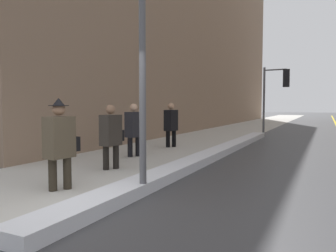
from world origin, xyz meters
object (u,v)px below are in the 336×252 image
(pedestrian_with_shoulder_bag, at_px, (111,134))
(pedestrian_trailing, at_px, (134,127))
(traffic_light_near, at_px, (278,86))
(pedestrian_nearside, at_px, (171,123))
(lamp_post, at_px, (142,42))
(pedestrian_in_fedora, at_px, (60,140))

(pedestrian_with_shoulder_bag, bearing_deg, pedestrian_trailing, -159.18)
(traffic_light_near, distance_m, pedestrian_nearside, 7.41)
(pedestrian_nearside, bearing_deg, traffic_light_near, 160.64)
(lamp_post, bearing_deg, traffic_light_near, 87.48)
(traffic_light_near, distance_m, pedestrian_in_fedora, 13.44)
(pedestrian_with_shoulder_bag, distance_m, pedestrian_nearside, 4.57)
(pedestrian_in_fedora, xyz_separation_m, pedestrian_with_shoulder_bag, (-0.33, 2.05, -0.05))
(pedestrian_with_shoulder_bag, bearing_deg, pedestrian_nearside, -168.42)
(traffic_light_near, height_order, pedestrian_with_shoulder_bag, traffic_light_near)
(pedestrian_trailing, bearing_deg, pedestrian_with_shoulder_bag, 20.82)
(traffic_light_near, height_order, pedestrian_in_fedora, traffic_light_near)
(pedestrian_in_fedora, bearing_deg, pedestrian_with_shoulder_bag, -165.90)
(pedestrian_trailing, height_order, pedestrian_nearside, pedestrian_nearside)
(lamp_post, distance_m, pedestrian_with_shoulder_bag, 3.09)
(pedestrian_in_fedora, distance_m, pedestrian_trailing, 4.09)
(pedestrian_nearside, bearing_deg, pedestrian_trailing, 4.41)
(pedestrian_in_fedora, bearing_deg, pedestrian_trailing, -162.58)
(lamp_post, bearing_deg, pedestrian_in_fedora, -166.99)
(lamp_post, relative_size, pedestrian_trailing, 2.67)
(lamp_post, xyz_separation_m, pedestrian_in_fedora, (-1.55, -0.36, -1.72))
(traffic_light_near, height_order, pedestrian_nearside, traffic_light_near)
(traffic_light_near, relative_size, pedestrian_with_shoulder_bag, 2.24)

